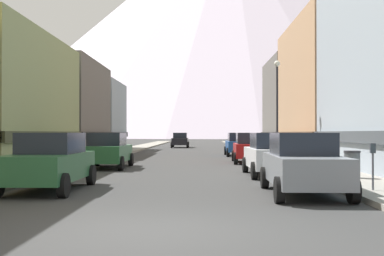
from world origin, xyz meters
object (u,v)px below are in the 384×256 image
(streetlamp_right, at_px, (277,95))
(car_left_0, at_px, (50,161))
(car_driving_0, at_px, (180,140))
(car_right_2, at_px, (250,148))
(car_right_1, at_px, (272,154))
(parking_meter_near, at_px, (373,160))
(car_right_0, at_px, (303,163))
(trash_bin_right, at_px, (352,164))
(car_right_3, at_px, (239,144))
(car_left_1, at_px, (108,150))

(streetlamp_right, bearing_deg, car_left_0, -124.53)
(car_driving_0, bearing_deg, car_left_0, -92.97)
(car_right_2, distance_m, streetlamp_right, 3.47)
(car_right_1, distance_m, car_right_2, 8.54)
(car_right_1, relative_size, parking_meter_near, 3.32)
(car_right_0, bearing_deg, car_left_0, 173.13)
(car_left_0, distance_m, trash_bin_right, 10.51)
(car_right_3, xyz_separation_m, trash_bin_right, (2.55, -19.35, -0.26))
(car_left_0, bearing_deg, car_right_2, 60.81)
(car_left_1, relative_size, car_right_0, 0.99)
(trash_bin_right, bearing_deg, car_right_3, 97.51)
(car_right_3, xyz_separation_m, car_driving_0, (-5.40, 20.41, 0.00))
(car_right_1, relative_size, trash_bin_right, 4.51)
(parking_meter_near, bearing_deg, car_right_1, 107.74)
(car_left_0, xyz_separation_m, car_left_1, (0.00, 9.20, 0.00))
(car_left_0, xyz_separation_m, streetlamp_right, (9.15, 13.30, 3.09))
(car_left_1, xyz_separation_m, car_right_1, (7.60, -4.14, 0.00))
(car_right_1, xyz_separation_m, trash_bin_right, (2.55, -2.35, -0.26))
(car_right_1, distance_m, trash_bin_right, 3.48)
(trash_bin_right, bearing_deg, car_right_1, 137.30)
(car_left_0, height_order, car_left_1, same)
(car_right_2, bearing_deg, streetlamp_right, -11.02)
(car_left_0, relative_size, car_right_2, 0.99)
(car_right_1, height_order, car_right_2, same)
(car_right_3, height_order, trash_bin_right, car_right_3)
(car_left_0, bearing_deg, car_driving_0, 87.03)
(car_right_1, xyz_separation_m, car_right_2, (-0.00, 8.54, 0.00))
(car_right_2, bearing_deg, car_driving_0, 100.59)
(car_left_0, distance_m, car_right_2, 15.58)
(car_right_2, bearing_deg, car_left_0, -119.19)
(car_right_0, bearing_deg, streetlamp_right, 83.78)
(car_right_1, distance_m, streetlamp_right, 8.93)
(car_left_1, height_order, car_right_1, same)
(trash_bin_right, height_order, streetlamp_right, streetlamp_right)
(car_left_1, xyz_separation_m, streetlamp_right, (9.15, 4.09, 3.09))
(car_driving_0, bearing_deg, car_right_2, -79.41)
(car_right_0, relative_size, streetlamp_right, 0.76)
(car_left_1, height_order, car_right_0, same)
(car_left_1, distance_m, streetlamp_right, 10.49)
(parking_meter_near, distance_m, trash_bin_right, 3.81)
(car_left_1, xyz_separation_m, car_right_0, (7.60, -10.12, 0.00))
(car_right_3, bearing_deg, car_right_2, -90.01)
(car_right_0, xyz_separation_m, car_right_3, (-0.00, 22.98, 0.00))
(car_left_0, relative_size, car_right_0, 0.99)
(car_right_2, bearing_deg, car_right_3, 89.99)
(car_left_1, height_order, trash_bin_right, car_left_1)
(car_right_0, relative_size, parking_meter_near, 3.34)
(car_right_0, height_order, car_right_2, same)
(car_left_1, xyz_separation_m, car_right_2, (7.60, 4.39, 0.00))
(car_left_0, height_order, car_right_0, same)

